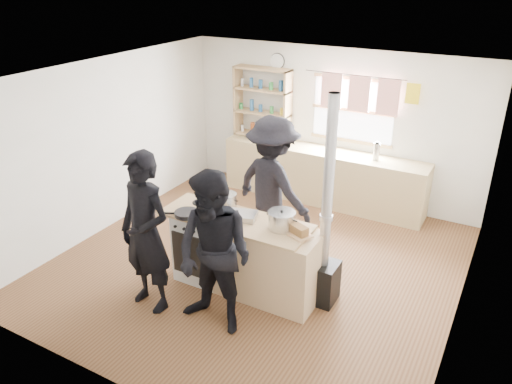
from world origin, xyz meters
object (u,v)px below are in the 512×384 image
at_px(thermos, 376,151).
at_px(person_far, 273,186).
at_px(cooking_island, 246,255).
at_px(stockpot_counter, 282,220).
at_px(person_near_left, 146,233).
at_px(bread_board, 299,231).
at_px(person_near_right, 215,255).
at_px(roast_tray, 242,215).
at_px(stockpot_stove, 227,200).
at_px(skillet_greens, 187,213).
at_px(flue_heater, 324,253).

bearing_deg(thermos, person_far, -116.06).
distance_m(cooking_island, person_far, 1.12).
bearing_deg(stockpot_counter, person_near_left, -145.49).
height_order(stockpot_counter, person_far, person_far).
xyz_separation_m(bread_board, person_near_left, (-1.48, -0.81, -0.03)).
height_order(thermos, person_far, person_far).
distance_m(bread_board, person_near_right, 0.98).
xyz_separation_m(roast_tray, stockpot_stove, (-0.31, 0.17, 0.05)).
relative_size(skillet_greens, roast_tray, 0.98).
bearing_deg(person_near_right, person_far, 101.44).
height_order(roast_tray, person_far, person_far).
xyz_separation_m(person_near_left, person_far, (0.65, 1.80, 0.01)).
height_order(cooking_island, skillet_greens, skillet_greens).
relative_size(roast_tray, person_near_right, 0.22).
distance_m(skillet_greens, stockpot_counter, 1.16).
bearing_deg(bread_board, person_far, 130.10).
height_order(stockpot_counter, flue_heater, flue_heater).
height_order(stockpot_stove, person_far, person_far).
xyz_separation_m(cooking_island, skillet_greens, (-0.69, -0.21, 0.49)).
distance_m(cooking_island, person_near_left, 1.24).
bearing_deg(thermos, skillet_greens, -115.22).
distance_m(thermos, person_far, 1.98).
relative_size(skillet_greens, flue_heater, 0.16).
height_order(stockpot_stove, person_near_left, person_near_left).
xyz_separation_m(stockpot_counter, person_far, (-0.60, 0.94, -0.08)).
relative_size(thermos, flue_heater, 0.11).
relative_size(flue_heater, person_near_left, 1.32).
height_order(roast_tray, stockpot_counter, stockpot_counter).
relative_size(stockpot_counter, person_near_right, 0.17).
bearing_deg(roast_tray, flue_heater, 10.25).
relative_size(thermos, cooking_island, 0.14).
bearing_deg(skillet_greens, flue_heater, 15.33).
bearing_deg(skillet_greens, person_near_right, -36.01).
bearing_deg(person_near_left, roast_tray, 56.48).
bearing_deg(person_near_right, stockpot_stove, 119.24).
bearing_deg(bread_board, person_near_right, -128.29).
bearing_deg(bread_board, stockpot_stove, 168.47).
xyz_separation_m(roast_tray, person_near_right, (0.15, -0.81, -0.06)).
bearing_deg(stockpot_stove, person_far, 72.96).
relative_size(bread_board, flue_heater, 0.14).
xyz_separation_m(bread_board, person_near_right, (-0.60, -0.77, -0.07)).
height_order(stockpot_stove, stockpot_counter, stockpot_counter).
height_order(flue_heater, person_near_left, flue_heater).
xyz_separation_m(cooking_island, person_far, (-0.16, 0.99, 0.49)).
distance_m(bread_board, flue_heater, 0.46).
bearing_deg(bread_board, roast_tray, 176.58).
bearing_deg(stockpot_stove, person_near_left, -112.17).
height_order(roast_tray, bread_board, bread_board).
height_order(skillet_greens, flue_heater, flue_heater).
relative_size(flue_heater, person_near_right, 1.37).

